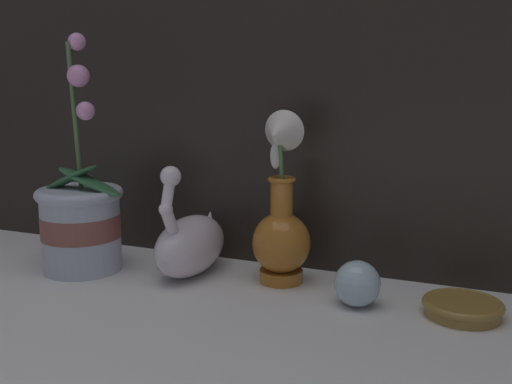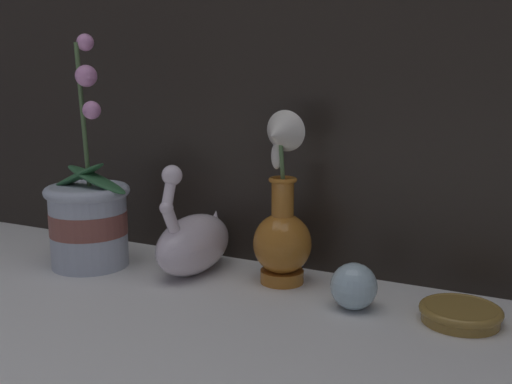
{
  "view_description": "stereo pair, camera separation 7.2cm",
  "coord_description": "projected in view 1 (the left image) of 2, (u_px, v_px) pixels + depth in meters",
  "views": [
    {
      "loc": [
        0.35,
        -0.75,
        0.34
      ],
      "look_at": [
        -0.01,
        0.12,
        0.16
      ],
      "focal_mm": 42.0,
      "sensor_mm": 36.0,
      "label": 1
    },
    {
      "loc": [
        0.41,
        -0.72,
        0.34
      ],
      "look_at": [
        -0.01,
        0.12,
        0.16
      ],
      "focal_mm": 42.0,
      "sensor_mm": 36.0,
      "label": 2
    }
  ],
  "objects": [
    {
      "name": "ground_plane",
      "position": [
        232.0,
        312.0,
        0.88
      ],
      "size": [
        2.8,
        2.8,
        0.0
      ],
      "primitive_type": "plane",
      "color": "silver"
    },
    {
      "name": "orchid_potted_plant",
      "position": [
        81.0,
        220.0,
        1.05
      ],
      "size": [
        0.18,
        0.15,
        0.41
      ],
      "color": "#B2BCCC",
      "rests_on": "ground_plane"
    },
    {
      "name": "swan_figurine",
      "position": [
        191.0,
        242.0,
        1.04
      ],
      "size": [
        0.09,
        0.19,
        0.2
      ],
      "color": "white",
      "rests_on": "ground_plane"
    },
    {
      "name": "blue_vase",
      "position": [
        281.0,
        223.0,
        0.99
      ],
      "size": [
        0.1,
        0.1,
        0.29
      ],
      "color": "#B26B23",
      "rests_on": "ground_plane"
    },
    {
      "name": "glass_sphere",
      "position": [
        357.0,
        284.0,
        0.9
      ],
      "size": [
        0.07,
        0.07,
        0.07
      ],
      "color": "silver",
      "rests_on": "ground_plane"
    },
    {
      "name": "amber_dish",
      "position": [
        463.0,
        307.0,
        0.86
      ],
      "size": [
        0.11,
        0.11,
        0.02
      ],
      "color": "olive",
      "rests_on": "ground_plane"
    }
  ]
}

